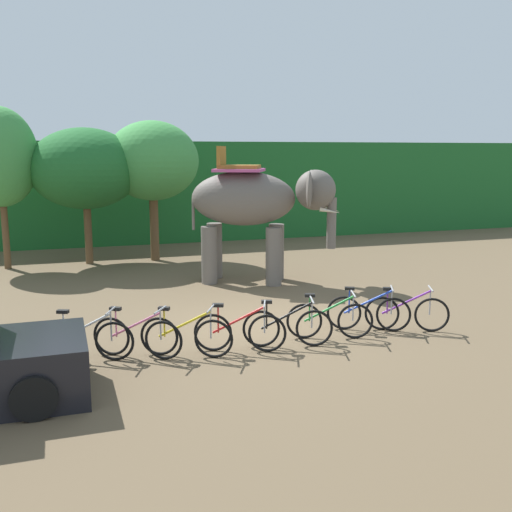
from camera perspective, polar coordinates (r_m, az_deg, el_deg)
name	(u,v)px	position (r m, az deg, el deg)	size (l,w,h in m)	color
ground_plane	(257,325)	(12.61, 0.12, -6.66)	(80.00, 80.00, 0.00)	brown
foliage_hedge	(155,189)	(26.49, -9.79, 6.44)	(36.00, 6.00, 4.03)	#1E6028
tree_center_left	(0,157)	(19.79, -23.57, 8.75)	(2.26, 2.26, 5.00)	brown
tree_center_right	(85,169)	(19.81, -16.24, 8.12)	(3.53, 3.53, 4.39)	brown
tree_right	(152,161)	(19.94, -10.02, 9.03)	(3.06, 3.06, 4.64)	brown
elephant	(255,204)	(16.35, -0.09, 5.07)	(4.16, 3.01, 3.78)	#665E56
bike_white	(86,339)	(10.86, -16.12, -7.72)	(1.61, 0.76, 0.92)	black
bike_pink	(137,337)	(10.78, -11.46, -7.66)	(1.49, 0.92, 0.92)	black
bike_yellow	(186,336)	(10.68, -6.80, -7.69)	(1.56, 0.84, 0.92)	black
bike_red	(240,331)	(10.87, -1.59, -7.31)	(1.62, 0.73, 0.92)	black
bike_black	(288,327)	(11.14, 3.08, -6.87)	(1.66, 0.64, 0.92)	black
bike_green	(330,320)	(11.69, 7.14, -6.13)	(1.64, 0.68, 0.92)	black
bike_blue	(368,312)	(12.32, 10.84, -5.38)	(1.56, 0.83, 0.92)	black
bike_purple	(407,313)	(12.47, 14.39, -5.34)	(1.58, 0.81, 0.92)	black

